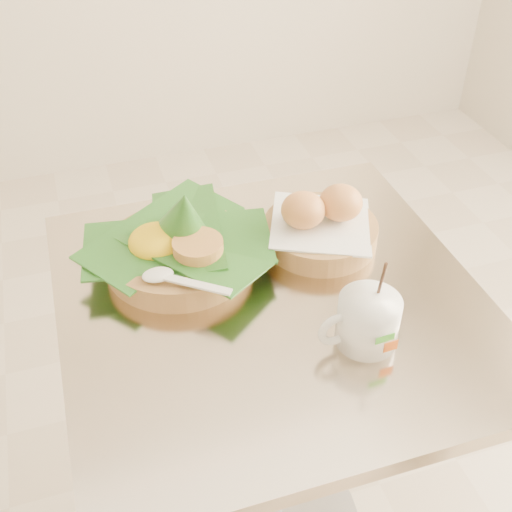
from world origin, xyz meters
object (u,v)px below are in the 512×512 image
object	(u,v)px
rice_basket	(178,244)
cafe_table	(270,383)
coffee_mug	(366,320)
bread_basket	(321,225)

from	to	relation	value
rice_basket	cafe_table	bearing A→B (deg)	-46.34
cafe_table	rice_basket	bearing A→B (deg)	133.66
cafe_table	coffee_mug	bearing A→B (deg)	-53.42
cafe_table	coffee_mug	size ratio (longest dim) A/B	4.54
cafe_table	coffee_mug	xyz separation A→B (m)	(0.10, -0.14, 0.27)
cafe_table	bread_basket	world-z (taller)	bread_basket
rice_basket	bread_basket	xyz separation A→B (m)	(0.26, -0.02, -0.01)
rice_basket	coffee_mug	size ratio (longest dim) A/B	1.99
rice_basket	coffee_mug	bearing A→B (deg)	-49.77
cafe_table	rice_basket	size ratio (longest dim) A/B	2.28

